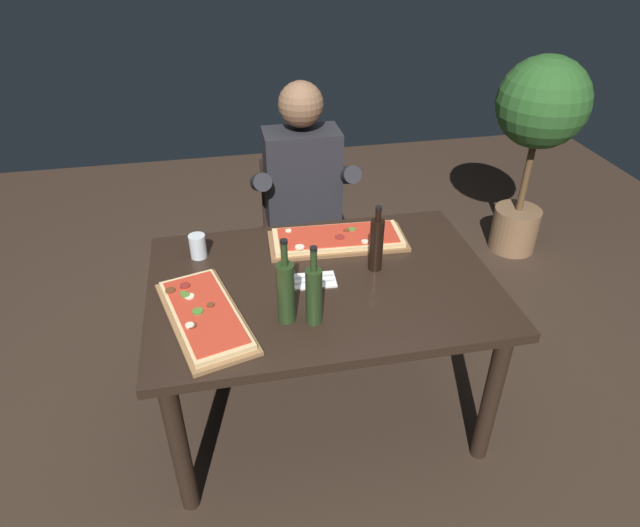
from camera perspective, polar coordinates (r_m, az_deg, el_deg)
ground_plane at (r=2.74m, az=0.21°, el=-14.48°), size 6.40×6.40×0.00m
dining_table at (r=2.30m, az=0.24°, el=-3.69°), size 1.40×0.96×0.74m
pizza_rectangular_front at (r=2.48m, az=1.83°, el=2.55°), size 0.63×0.28×0.05m
pizza_rectangular_left at (r=2.08m, az=-11.86°, el=-5.22°), size 0.38×0.60×0.05m
wine_bottle_dark at (r=1.96m, az=-0.63°, el=-3.21°), size 0.06×0.06×0.32m
oil_bottle_amber at (r=1.97m, az=-3.56°, el=-2.86°), size 0.07×0.07×0.34m
vinegar_bottle_green at (r=2.26m, az=5.85°, el=2.04°), size 0.06×0.06×0.29m
tumbler_near_camera at (r=2.43m, az=-12.51°, el=1.63°), size 0.07×0.07×0.11m
napkin_cutlery_set at (r=2.24m, az=-0.67°, el=-1.78°), size 0.19×0.12×0.01m
diner_chair at (r=3.10m, az=-1.97°, el=3.52°), size 0.44×0.44×0.87m
seated_diner at (r=2.87m, az=-1.66°, el=6.76°), size 0.53×0.41×1.33m
potted_plant_corner at (r=3.72m, az=21.66°, el=13.33°), size 0.55×0.55×1.30m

